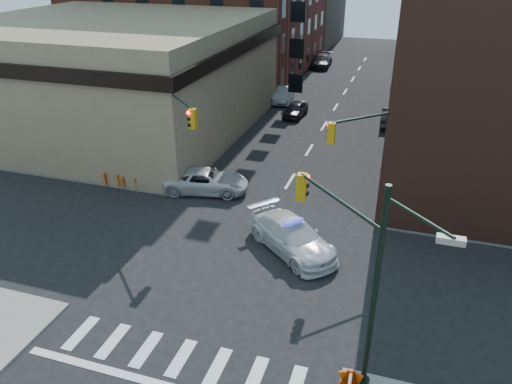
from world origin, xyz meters
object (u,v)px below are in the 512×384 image
Objects in this scene: pickup at (206,181)px; barricade_nw_a at (131,181)px; pedestrian_a at (184,160)px; parked_car_enear at (391,116)px; barrel_road at (275,233)px; barrel_bank at (220,183)px; police_car at (292,236)px; parked_car_wfar at (284,94)px; pedestrian_b at (93,167)px; parked_car_wnear at (296,109)px.

pickup is 4.93m from barricade_nw_a.
parked_car_enear is at bearing 65.92° from pedestrian_a.
barrel_road is 7.11m from barrel_bank.
parked_car_enear is (3.32, 22.36, -0.06)m from police_car.
pedestrian_a reaches higher than parked_car_wfar.
pedestrian_a is (-1.88, -19.35, 0.30)m from parked_car_wfar.
barricade_nw_a is (-4.78, -1.19, -0.17)m from pickup.
barrel_bank is at bearing 59.21° from parked_car_enear.
pedestrian_b is at bearing -135.73° from pedestrian_a.
pickup is at bearing 94.12° from police_car.
pickup is at bearing 58.03° from parked_car_enear.
pedestrian_a reaches higher than police_car.
pedestrian_a reaches higher than barrel_bank.
parked_car_wfar is 2.54× the size of pedestrian_a.
pedestrian_a is 10.56m from barrel_road.
pickup reaches higher than barrel_bank.
parked_car_wfar is at bearing -21.73° from parked_car_enear.
police_car is 1.08× the size of pickup.
police_car reaches higher than barrel_bank.
pedestrian_a reaches higher than pickup.
pedestrian_a is at bearing 154.89° from barrel_bank.
barricade_nw_a is (-4.16, -22.52, -0.19)m from parked_car_wfar.
police_car is at bearing -27.38° from barrel_road.
parked_car_wnear is 0.84× the size of parked_car_enear.
barrel_bank is (3.23, -1.52, -0.57)m from pedestrian_a.
barricade_nw_a is at bearing 92.46° from pickup.
pedestrian_b is at bearing 166.55° from barricade_nw_a.
barrel_road is (8.33, -6.47, -0.54)m from pedestrian_a.
pedestrian_b is (-17.97, -18.21, 0.24)m from parked_car_enear.
parked_car_enear is at bearing -25.02° from parked_car_wfar.
parked_car_wnear is 20.20m from pedestrian_b.
pedestrian_b reaches higher than barricade_nw_a.
pickup is 5.50× the size of barrel_bank.
barrel_road is (-1.07, 0.55, -0.32)m from police_car.
parked_car_enear is at bearing 31.82° from police_car.
pedestrian_a is 1.05× the size of pedestrian_b.
pedestrian_b is (-14.65, 4.15, 0.18)m from police_car.
pedestrian_b reaches higher than parked_car_enear.
barrel_road is at bearing -80.68° from parked_car_wfar.
parked_car_wfar is at bearing -9.92° from pickup.
barrel_road is at bearing -31.39° from pedestrian_b.
parked_car_wfar is (-0.62, 21.33, 0.02)m from pickup.
barrel_bank is (8.49, 1.36, -0.53)m from pedestrian_b.
pedestrian_a is at bearing 142.17° from barrel_road.
parked_car_wfar is (-2.30, 4.36, 0.09)m from parked_car_wnear.
parked_car_wnear is at bearing 86.73° from barrel_bank.
parked_car_wfar is 2.68× the size of pedestrian_b.
pickup is 3.10× the size of pedestrian_b.
barrel_road is (4.15, -21.46, -0.16)m from parked_car_wnear.
parked_car_wfar is 19.44m from pedestrian_a.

